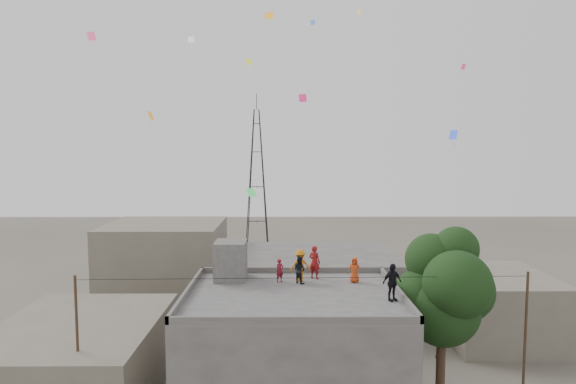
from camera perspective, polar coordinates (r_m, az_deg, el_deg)
name	(u,v)px	position (r m, az deg, el deg)	size (l,w,h in m)	color
main_building	(293,357)	(24.08, 0.59, -18.94)	(10.00, 8.00, 6.10)	#4C4A47
parapet	(293,291)	(22.97, 0.59, -11.62)	(10.00, 8.00, 0.30)	#4C4A47
stair_head_box	(231,260)	(25.42, -6.81, -8.04)	(1.60, 1.80, 2.00)	#4C4A47
neighbor_west	(79,360)	(28.39, -23.50, -17.83)	(8.00, 10.00, 4.00)	#655E50
neighbor_north	(316,285)	(37.53, 3.34, -10.98)	(12.00, 9.00, 5.00)	#4C4A47
neighbor_northwest	(165,266)	(40.30, -14.33, -8.54)	(9.00, 8.00, 7.00)	#655E50
neighbor_east	(495,306)	(36.66, 23.30, -12.26)	(7.00, 8.00, 4.40)	#655E50
tree	(446,290)	(24.82, 18.17, -10.96)	(4.90, 4.60, 9.10)	black
utility_line	(305,352)	(22.64, 1.98, -18.41)	(20.12, 0.62, 7.40)	black
transmission_tower	(257,179)	(62.23, -3.70, 1.52)	(2.97, 2.97, 20.01)	black
person_red_adult	(315,262)	(25.42, 3.17, -8.31)	(0.64, 0.42, 1.74)	maroon
person_orange_child	(355,270)	(24.97, 7.89, -9.13)	(0.63, 0.41, 1.29)	#BC3E15
person_dark_child	(299,270)	(24.60, 1.37, -9.22)	(0.66, 0.51, 1.36)	black
person_dark_adult	(392,282)	(22.27, 12.23, -10.41)	(0.99, 0.41, 1.69)	black
person_orange_adult	(300,265)	(24.95, 1.45, -8.68)	(1.06, 0.61, 1.64)	orange
person_red_child	(280,271)	(24.79, -0.99, -9.30)	(0.43, 0.29, 1.19)	maroon
kites	(284,76)	(29.62, -0.53, 13.63)	(22.27, 16.41, 12.37)	orange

